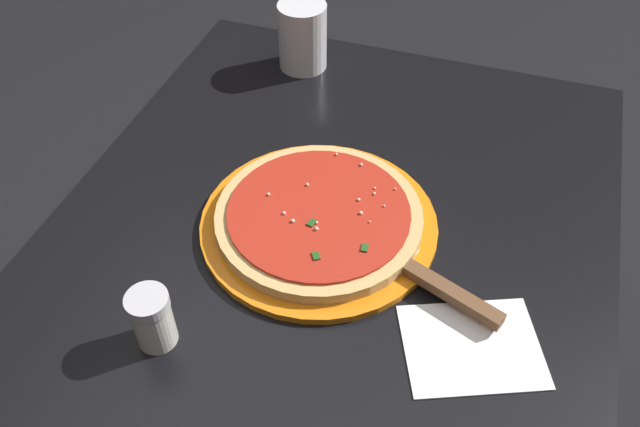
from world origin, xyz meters
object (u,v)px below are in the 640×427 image
napkin_folded_right (472,346)px  parmesan_shaker (152,319)px  serving_plate (320,222)px  pizza_server (421,276)px  pizza (320,214)px  cup_tall_drink (303,36)px

napkin_folded_right → parmesan_shaker: 0.35m
serving_plate → pizza_server: (0.06, 0.14, 0.01)m
pizza → pizza_server: (0.06, 0.14, -0.00)m
serving_plate → parmesan_shaker: size_ratio=4.08×
pizza → parmesan_shaker: 0.25m
pizza → napkin_folded_right: size_ratio=1.77×
serving_plate → napkin_folded_right: 0.25m
cup_tall_drink → napkin_folded_right: 0.59m
pizza → cup_tall_drink: cup_tall_drink is taller
pizza_server → napkin_folded_right: size_ratio=1.49×
pizza → pizza_server: pizza is taller
pizza → pizza_server: bearing=68.9°
pizza_server → parmesan_shaker: size_ratio=2.99×
serving_plate → parmesan_shaker: bearing=-27.4°
parmesan_shaker → napkin_folded_right: bearing=106.8°
pizza → parmesan_shaker: (0.22, -0.11, 0.02)m
pizza → cup_tall_drink: (-0.34, -0.14, 0.03)m
cup_tall_drink → parmesan_shaker: (0.56, 0.03, -0.02)m
serving_plate → napkin_folded_right: bearing=60.6°
napkin_folded_right → parmesan_shaker: parmesan_shaker is taller
pizza_server → parmesan_shaker: (0.17, -0.26, 0.02)m
cup_tall_drink → parmesan_shaker: bearing=3.0°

